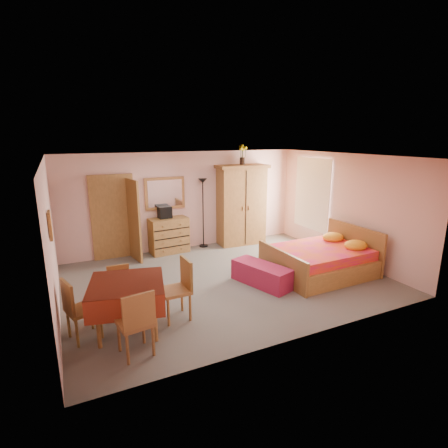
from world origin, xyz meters
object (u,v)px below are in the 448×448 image
stereo (165,212)px  sunflower_vase (243,155)px  bench (261,274)px  chair_north (120,291)px  chair_south (135,322)px  bed (320,253)px  wall_mirror (165,193)px  chair_east (175,290)px  floor_lamp (203,213)px  dining_table (128,306)px  chest_of_drawers (169,235)px  wardrobe (241,205)px  chair_west (83,309)px

stereo → sunflower_vase: sunflower_vase is taller
bench → chair_north: 2.83m
chair_north → chair_south: bearing=91.8°
stereo → bed: stereo is taller
wall_mirror → bench: size_ratio=0.81×
sunflower_vase → chair_east: (-3.09, -3.39, -1.98)m
floor_lamp → bed: floor_lamp is taller
dining_table → stereo: bearing=64.9°
wall_mirror → sunflower_vase: size_ratio=1.96×
chest_of_drawers → dining_table: bearing=-120.8°
wall_mirror → stereo: wall_mirror is taller
wardrobe → chair_east: bearing=-129.2°
stereo → bench: bearing=-67.4°
sunflower_vase → chair_west: bearing=-143.3°
stereo → chair_west: size_ratio=0.34×
wall_mirror → chair_north: wall_mirror is taller
bed → chair_north: size_ratio=2.60×
bench → chair_north: chair_north is taller
chair_south → wall_mirror: bearing=59.8°
stereo → chair_east: (-0.84, -3.42, -0.57)m
stereo → floor_lamp: bearing=2.2°
chair_south → chair_west: (-0.62, 0.74, -0.01)m
bed → chair_north: (-4.28, 0.08, -0.08)m
chest_of_drawers → stereo: stereo is taller
chair_south → chair_west: bearing=121.6°
dining_table → chair_south: size_ratio=1.12×
wall_mirror → dining_table: 4.16m
chair_east → bench: bearing=-76.7°
sunflower_vase → chair_south: 6.00m
chest_of_drawers → chair_east: 3.50m
stereo → bed: bearing=-47.9°
stereo → dining_table: 3.88m
bench → sunflower_vase: bearing=69.5°
chest_of_drawers → bench: chest_of_drawers is taller
stereo → wardrobe: size_ratio=0.15×
bench → chair_west: bearing=-171.2°
floor_lamp → chair_north: 3.99m
floor_lamp → sunflower_vase: bearing=-3.5°
chair_north → chair_east: bearing=146.3°
chest_of_drawers → dining_table: size_ratio=0.88×
bed → wall_mirror: bearing=128.8°
chair_south → chair_east: bearing=33.0°
chest_of_drawers → chair_east: bearing=-109.6°
bed → dining_table: bed is taller
wardrobe → bench: 3.04m
chest_of_drawers → wardrobe: size_ratio=0.44×
wall_mirror → bench: bearing=-70.1°
bench → wardrobe: bearing=70.3°
floor_lamp → wardrobe: 1.11m
chest_of_drawers → chair_west: chair_west is taller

